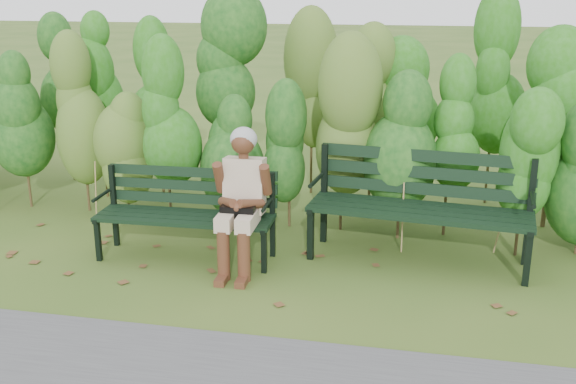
# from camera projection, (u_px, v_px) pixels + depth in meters

# --- Properties ---
(ground) EXTENTS (80.00, 80.00, 0.00)m
(ground) POSITION_uv_depth(u_px,v_px,m) (280.00, 284.00, 5.94)
(ground) COLOR #35561B
(hedge_band) EXTENTS (11.04, 1.67, 2.42)m
(hedge_band) POSITION_uv_depth(u_px,v_px,m) (316.00, 107.00, 7.31)
(hedge_band) COLOR #47381E
(hedge_band) RESTS_ON ground
(leaf_litter) EXTENTS (5.50, 2.22, 0.01)m
(leaf_litter) POSITION_uv_depth(u_px,v_px,m) (275.00, 284.00, 5.95)
(leaf_litter) COLOR brown
(leaf_litter) RESTS_ON ground
(bench_left) EXTENTS (1.70, 0.60, 0.84)m
(bench_left) POSITION_uv_depth(u_px,v_px,m) (188.00, 207.00, 6.45)
(bench_left) COLOR black
(bench_left) RESTS_ON ground
(bench_right) EXTENTS (2.11, 0.88, 1.03)m
(bench_right) POSITION_uv_depth(u_px,v_px,m) (421.00, 198.00, 6.36)
(bench_right) COLOR black
(bench_right) RESTS_ON ground
(seated_woman) EXTENTS (0.53, 0.78, 1.30)m
(seated_woman) POSITION_uv_depth(u_px,v_px,m) (241.00, 192.00, 6.12)
(seated_woman) COLOR beige
(seated_woman) RESTS_ON ground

